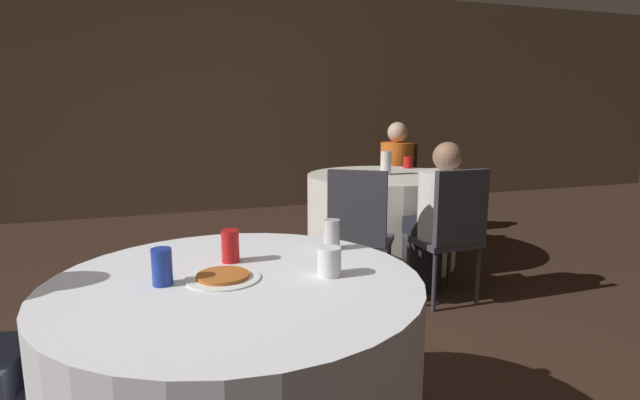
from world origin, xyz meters
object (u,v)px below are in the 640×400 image
Objects in this scene: table_far at (381,218)px; person_white_shirt at (439,218)px; person_orange_shirt at (396,179)px; chair_far_southwest at (359,227)px; soda_can_silver at (332,234)px; chair_far_northeast at (397,181)px; soda_can_red at (230,246)px; pizza_plate_near at (223,277)px; bottle_far at (386,163)px; chair_far_south at (453,226)px; table_near at (239,383)px; soda_can_blue at (162,267)px.

person_white_shirt reaches higher than table_far.
person_white_shirt is at bearing 107.82° from person_orange_shirt.
soda_can_silver is at bearing -84.84° from chair_far_southwest.
person_orange_shirt reaches higher than chair_far_northeast.
soda_can_red is at bearing -128.25° from table_far.
chair_far_southwest reaches higher than soda_can_red.
chair_far_northeast is 3.81m from pizza_plate_near.
person_white_shirt is 0.93m from bottle_far.
chair_far_south is 0.62m from chair_far_southwest.
table_near is at bearing -145.17° from chair_far_south.
chair_far_northeast is (2.21, 3.09, 0.17)m from table_near.
person_white_shirt reaches higher than table_near.
person_white_shirt reaches higher than soda_can_silver.
chair_far_northeast is at bearing 54.41° from table_near.
chair_far_northeast reaches higher than soda_can_red.
soda_can_red is at bearing -174.40° from soda_can_silver.
chair_far_northeast is at bearing -90.00° from person_orange_shirt.
bottle_far is at bearing 88.39° from chair_far_southwest.
table_far is 10.47× the size of soda_can_silver.
person_orange_shirt is at bearing 73.71° from chair_far_south.
table_far is at bearing 90.00° from chair_far_southwest.
soda_can_blue is at bearing 86.04° from person_orange_shirt.
chair_far_south reaches higher than soda_can_silver.
chair_far_northeast is 7.65× the size of soda_can_silver.
table_far is at bearing 53.19° from pizza_plate_near.
soda_can_blue is (-2.35, -2.93, 0.22)m from person_orange_shirt.
pizza_plate_near is at bearing -146.30° from chair_far_south.
chair_far_northeast is 0.17m from person_orange_shirt.
soda_can_red is (0.25, 0.17, 0.00)m from soda_can_blue.
soda_can_silver is at bearing 25.20° from pizza_plate_near.
soda_can_red is (-1.59, -2.02, 0.44)m from table_far.
person_white_shirt reaches higher than bottle_far.
person_white_shirt is (1.62, 1.33, 0.19)m from table_near.
soda_can_blue is 0.30m from soda_can_red.
pizza_plate_near is at bearing -126.81° from table_far.
soda_can_blue is 0.70m from soda_can_silver.
soda_can_silver is (0.47, 0.22, 0.05)m from pizza_plate_near.
table_near is 0.50m from soda_can_blue.
chair_far_southwest is 7.65× the size of soda_can_red.
chair_far_south is 0.80× the size of person_orange_shirt.
soda_can_red is at bearing 87.54° from chair_far_northeast.
chair_far_southwest is at bearing 90.63° from chair_far_northeast.
pizza_plate_near is 0.52m from soda_can_silver.
table_near is 0.99× the size of table_far.
soda_can_blue is 2.88m from bottle_far.
person_orange_shirt is 9.61× the size of soda_can_silver.
chair_far_south and chair_far_northeast have the same top height.
pizza_plate_near is (-1.06, -1.32, 0.22)m from chair_far_southwest.
soda_can_blue is at bearing -145.80° from person_white_shirt.
table_far is at bearing 54.10° from table_near.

